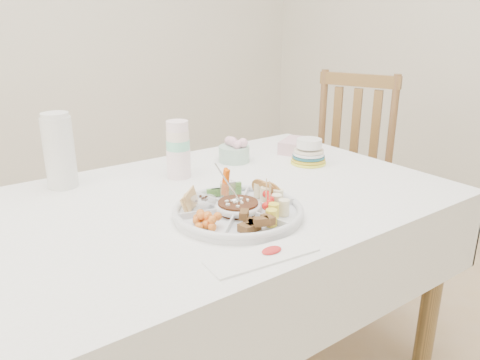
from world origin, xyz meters
TOP-DOWN VIEW (x-y plane):
  - wall_back at (0.00, 2.00)m, footprint 4.00×0.02m
  - dining_table at (0.00, 0.00)m, footprint 1.52×1.02m
  - chair at (0.88, 0.25)m, footprint 0.58×0.58m
  - party_tray at (-0.05, -0.18)m, footprint 0.48×0.48m
  - bean_dip at (-0.05, -0.18)m, footprint 0.15×0.15m
  - tortillas at (0.08, -0.15)m, footprint 0.12×0.12m
  - carrot_cucumber at (-0.01, -0.06)m, footprint 0.12×0.12m
  - pita_raisins at (-0.14, -0.09)m, footprint 0.13×0.13m
  - cherries at (-0.18, -0.21)m, footprint 0.14×0.14m
  - granola_chunks at (-0.09, -0.31)m, footprint 0.13×0.13m
  - banana_tomato at (0.04, -0.28)m, footprint 0.13×0.13m
  - cup_stack at (-0.02, 0.24)m, footprint 0.10×0.10m
  - thermos at (-0.39, 0.38)m, footprint 0.13×0.13m
  - flower_bowl at (0.26, 0.28)m, footprint 0.16×0.16m
  - napkin_stack at (0.57, 0.22)m, footprint 0.21×0.20m
  - plate_stack at (0.49, 0.08)m, footprint 0.18×0.18m
  - placemat at (-0.15, -0.42)m, footprint 0.29×0.12m

SIDE VIEW (x-z plane):
  - dining_table at x=0.00m, z-range 0.00..0.76m
  - chair at x=0.88m, z-range 0.00..1.06m
  - placemat at x=-0.15m, z-range 0.76..0.76m
  - party_tray at x=-0.05m, z-range 0.76..0.80m
  - napkin_stack at x=0.57m, z-range 0.76..0.81m
  - bean_dip at x=-0.05m, z-range 0.77..0.81m
  - cherries at x=-0.18m, z-range 0.77..0.82m
  - granola_chunks at x=-0.09m, z-range 0.77..0.82m
  - tortillas at x=0.08m, z-range 0.77..0.83m
  - pita_raisins at x=-0.14m, z-range 0.77..0.83m
  - plate_stack at x=0.49m, z-range 0.76..0.85m
  - flower_bowl at x=0.26m, z-range 0.76..0.85m
  - banana_tomato at x=0.04m, z-range 0.77..0.86m
  - carrot_cucumber at x=-0.01m, z-range 0.78..0.87m
  - cup_stack at x=-0.02m, z-range 0.76..1.00m
  - thermos at x=-0.39m, z-range 0.76..1.02m
  - wall_back at x=0.00m, z-range 0.00..2.70m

